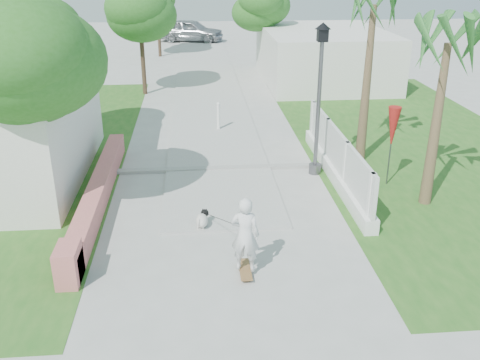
{
  "coord_description": "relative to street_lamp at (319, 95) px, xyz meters",
  "views": [
    {
      "loc": [
        -0.65,
        -9.28,
        6.18
      ],
      "look_at": [
        0.37,
        2.59,
        1.1
      ],
      "focal_mm": 40.0,
      "sensor_mm": 36.0,
      "label": 1
    }
  ],
  "objects": [
    {
      "name": "tree_path_left",
      "position": [
        -5.88,
        10.48,
        1.39
      ],
      "size": [
        3.4,
        3.4,
        5.23
      ],
      "color": "#4C3826",
      "rests_on": "ground"
    },
    {
      "name": "palm_near",
      "position": [
        2.5,
        -2.3,
        1.53
      ],
      "size": [
        1.8,
        1.8,
        4.7
      ],
      "color": "brown",
      "rests_on": "ground"
    },
    {
      "name": "tree_left_near",
      "position": [
        -7.38,
        -2.52,
        1.4
      ],
      "size": [
        3.6,
        3.6,
        5.28
      ],
      "color": "#4C3826",
      "rests_on": "ground"
    },
    {
      "name": "street_lamp",
      "position": [
        0.0,
        0.0,
        0.0
      ],
      "size": [
        0.44,
        0.44,
        4.44
      ],
      "color": "#59595E",
      "rests_on": "ground"
    },
    {
      "name": "patio_umbrella",
      "position": [
        1.9,
        -1.0,
        -0.74
      ],
      "size": [
        0.36,
        0.36,
        2.3
      ],
      "color": "#59595E",
      "rests_on": "ground"
    },
    {
      "name": "dog",
      "position": [
        -3.47,
        -3.24,
        -2.18
      ],
      "size": [
        0.43,
        0.62,
        0.45
      ],
      "rotation": [
        0.0,
        0.0,
        -0.34
      ],
      "color": "silver",
      "rests_on": "ground"
    },
    {
      "name": "building_right",
      "position": [
        3.1,
        12.5,
        -1.13
      ],
      "size": [
        6.0,
        8.0,
        2.6
      ],
      "primitive_type": "cube",
      "color": "silver",
      "rests_on": "ground"
    },
    {
      "name": "tree_left_mid",
      "position": [
        -8.38,
        2.98,
        1.07
      ],
      "size": [
        3.2,
        3.2,
        4.85
      ],
      "color": "#4C3826",
      "rests_on": "ground"
    },
    {
      "name": "tree_path_right",
      "position": [
        0.32,
        14.48,
        1.07
      ],
      "size": [
        3.0,
        3.0,
        4.79
      ],
      "color": "#4C3826",
      "rests_on": "ground"
    },
    {
      "name": "parked_car",
      "position": [
        -3.69,
        26.54,
        -1.6
      ],
      "size": [
        5.18,
        3.28,
        1.64
      ],
      "primitive_type": "imported",
      "rotation": [
        0.0,
        0.0,
        1.27
      ],
      "color": "#9A9DA1",
      "rests_on": "ground"
    },
    {
      "name": "skateboarder",
      "position": [
        -3.04,
        -4.45,
        -1.65
      ],
      "size": [
        1.19,
        2.7,
        1.73
      ],
      "rotation": [
        0.0,
        0.0,
        2.87
      ],
      "color": "olive",
      "rests_on": "ground"
    },
    {
      "name": "palm_far",
      "position": [
        1.7,
        1.0,
        2.06
      ],
      "size": [
        1.8,
        1.8,
        5.3
      ],
      "color": "brown",
      "rests_on": "ground"
    },
    {
      "name": "bollard",
      "position": [
        -2.7,
        4.5,
        -1.84
      ],
      "size": [
        0.14,
        0.14,
        1.09
      ],
      "color": "white",
      "rests_on": "ground"
    },
    {
      "name": "path_strip",
      "position": [
        -2.9,
        14.5,
        -2.4
      ],
      "size": [
        3.2,
        36.0,
        0.06
      ],
      "primitive_type": "cube",
      "color": "#B7B7B2",
      "rests_on": "ground"
    },
    {
      "name": "pink_wall",
      "position": [
        -6.2,
        -1.95,
        -2.11
      ],
      "size": [
        0.45,
        8.2,
        0.8
      ],
      "color": "#D9766F",
      "rests_on": "ground"
    },
    {
      "name": "grass_right",
      "position": [
        4.1,
        2.5,
        -2.42
      ],
      "size": [
        8.0,
        20.0,
        0.01
      ],
      "primitive_type": "cube",
      "color": "#265F1E",
      "rests_on": "ground"
    },
    {
      "name": "ground",
      "position": [
        -2.9,
        -5.5,
        -2.43
      ],
      "size": [
        90.0,
        90.0,
        0.0
      ],
      "primitive_type": "plane",
      "color": "#B7B7B2",
      "rests_on": "ground"
    },
    {
      "name": "curb",
      "position": [
        -2.9,
        0.5,
        -2.38
      ],
      "size": [
        6.5,
        0.25,
        0.1
      ],
      "primitive_type": "cube",
      "color": "#999993",
      "rests_on": "ground"
    },
    {
      "name": "lattice_fence",
      "position": [
        0.5,
        -0.5,
        -1.88
      ],
      "size": [
        0.35,
        7.0,
        1.5
      ],
      "color": "white",
      "rests_on": "ground"
    },
    {
      "name": "grass_left",
      "position": [
        -9.9,
        2.5,
        -2.42
      ],
      "size": [
        8.0,
        20.0,
        0.01
      ],
      "primitive_type": "cube",
      "color": "#265F1E",
      "rests_on": "ground"
    }
  ]
}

